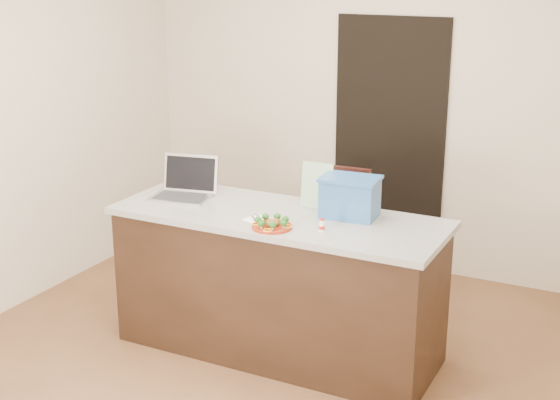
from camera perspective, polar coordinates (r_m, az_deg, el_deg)
The scene contains 16 objects.
ground at distance 4.92m, azimuth -1.49°, elevation -12.10°, with size 4.00×4.00×0.00m, color brown.
room_shell at distance 4.36m, azimuth -1.66°, elevation 6.81°, with size 4.00×4.00×4.00m.
doorway at distance 6.23m, azimuth 7.95°, elevation 4.01°, with size 0.90×0.02×2.00m, color black.
island at distance 4.91m, azimuth -0.14°, elevation -6.11°, with size 2.06×0.76×0.92m.
plate at distance 4.50m, azimuth -0.58°, elevation -1.95°, with size 0.24×0.24×0.02m.
meatballs at distance 4.49m, azimuth -0.52°, elevation -1.69°, with size 0.09×0.09×0.04m.
broccoli at distance 4.49m, azimuth -0.58°, elevation -1.50°, with size 0.20×0.20×0.04m.
pepper_rings at distance 4.50m, azimuth -0.58°, elevation -1.85°, with size 0.24×0.24×0.01m.
napkin at distance 4.64m, azimuth -1.57°, elevation -1.44°, with size 0.14×0.14×0.01m, color white.
fork at distance 4.66m, azimuth -1.71°, elevation -1.29°, with size 0.10×0.16×0.00m.
knife at distance 4.61m, azimuth -1.34°, elevation -1.48°, with size 0.07×0.19×0.01m.
yogurt_bottle at distance 4.45m, azimuth 3.08°, elevation -1.92°, with size 0.04×0.04×0.08m.
laptop at distance 5.11m, azimuth -6.93°, elevation 1.03°, with size 0.42×0.36×0.26m.
leaflet at distance 4.82m, azimuth 2.69°, elevation 1.05°, with size 0.20×0.00×0.29m, color silver.
blue_box at distance 4.68m, azimuth 5.14°, elevation 0.23°, with size 0.36×0.27×0.25m.
chair at distance 5.44m, azimuth 3.77°, elevation -2.34°, with size 0.48×0.48×1.03m.
Camera 1 is at (2.05, -3.76, 2.41)m, focal length 50.00 mm.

